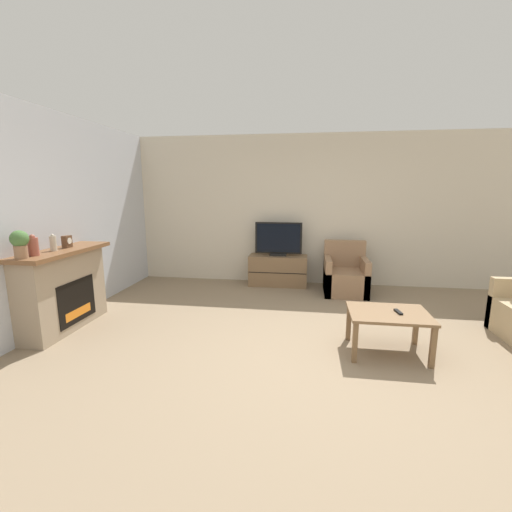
% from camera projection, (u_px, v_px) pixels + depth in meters
% --- Properties ---
extents(ground_plane, '(24.00, 24.00, 0.00)m').
position_uv_depth(ground_plane, '(321.00, 357.00, 3.57)').
color(ground_plane, '#89755B').
extents(wall_back, '(12.00, 0.06, 2.70)m').
position_uv_depth(wall_back, '(318.00, 211.00, 6.21)').
color(wall_back, beige).
rests_on(wall_back, ground).
extents(wall_left, '(0.06, 12.00, 2.70)m').
position_uv_depth(wall_left, '(18.00, 224.00, 3.80)').
color(wall_left, silver).
rests_on(wall_left, ground).
extents(fireplace, '(0.47, 1.34, 1.01)m').
position_uv_depth(fireplace, '(63.00, 289.00, 4.24)').
color(fireplace, tan).
rests_on(fireplace, ground).
extents(mantel_vase_left, '(0.11, 0.11, 0.23)m').
position_uv_depth(mantel_vase_left, '(33.00, 246.00, 3.73)').
color(mantel_vase_left, '#994C3D').
rests_on(mantel_vase_left, fireplace).
extents(mantel_vase_centre_left, '(0.07, 0.07, 0.20)m').
position_uv_depth(mantel_vase_centre_left, '(53.00, 243.00, 4.03)').
color(mantel_vase_centre_left, beige).
rests_on(mantel_vase_centre_left, fireplace).
extents(mantel_clock, '(0.08, 0.11, 0.15)m').
position_uv_depth(mantel_clock, '(67.00, 242.00, 4.26)').
color(mantel_clock, brown).
rests_on(mantel_clock, fireplace).
extents(potted_plant, '(0.18, 0.18, 0.30)m').
position_uv_depth(potted_plant, '(20.00, 243.00, 3.56)').
color(potted_plant, '#936B4C').
rests_on(potted_plant, fireplace).
extents(tv_stand, '(1.05, 0.42, 0.55)m').
position_uv_depth(tv_stand, '(278.00, 270.00, 6.25)').
color(tv_stand, brown).
rests_on(tv_stand, ground).
extents(tv, '(0.84, 0.18, 0.60)m').
position_uv_depth(tv, '(278.00, 240.00, 6.14)').
color(tv, black).
rests_on(tv, tv_stand).
extents(armchair, '(0.70, 0.76, 0.86)m').
position_uv_depth(armchair, '(345.00, 276.00, 5.79)').
color(armchair, '#937051').
rests_on(armchair, ground).
extents(coffee_table, '(0.82, 0.62, 0.46)m').
position_uv_depth(coffee_table, '(388.00, 318.00, 3.61)').
color(coffee_table, brown).
rests_on(coffee_table, ground).
extents(remote, '(0.06, 0.15, 0.02)m').
position_uv_depth(remote, '(398.00, 312.00, 3.58)').
color(remote, black).
rests_on(remote, coffee_table).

